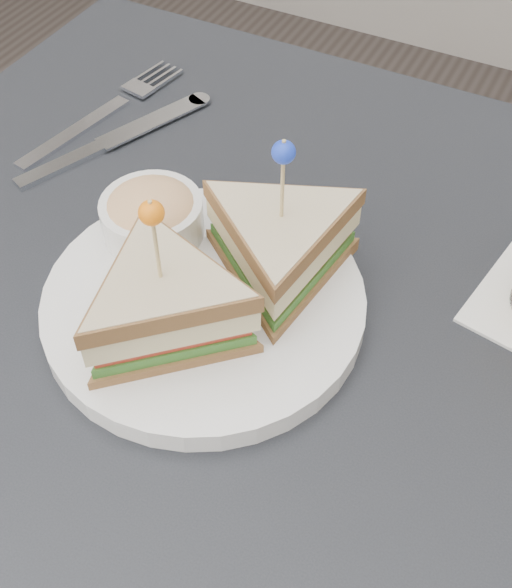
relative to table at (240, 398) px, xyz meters
name	(u,v)px	position (x,y,z in m)	size (l,w,h in m)	color
table	(240,398)	(0.00, 0.00, 0.00)	(0.80, 0.80, 0.75)	black
plate_meal	(212,275)	(-0.03, 0.02, 0.12)	(0.29, 0.29, 0.15)	white
cutlery_fork	(109,109)	(-0.26, 0.20, 0.08)	(0.06, 0.21, 0.01)	silver
cutlery_knife	(109,142)	(-0.22, 0.15, 0.08)	(0.10, 0.21, 0.01)	silver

